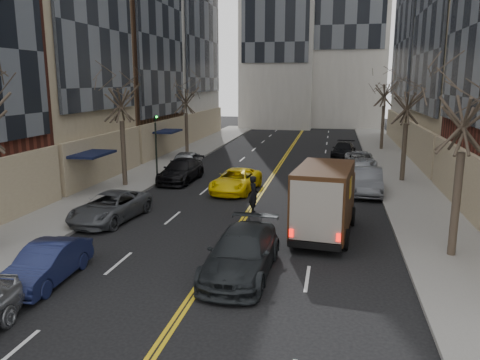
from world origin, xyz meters
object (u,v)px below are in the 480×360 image
object	(u,v)px
observer_sedan	(242,253)
ups_truck	(325,200)
taxi	(236,181)
pedestrian	(254,194)

from	to	relation	value
observer_sedan	ups_truck	bearing A→B (deg)	62.21
taxi	pedestrian	size ratio (longest dim) A/B	2.52
ups_truck	taxi	world-z (taller)	ups_truck
observer_sedan	taxi	distance (m)	12.52
ups_truck	observer_sedan	world-z (taller)	ups_truck
taxi	observer_sedan	bearing A→B (deg)	-71.55
observer_sedan	taxi	world-z (taller)	observer_sedan
observer_sedan	pedestrian	world-z (taller)	pedestrian
ups_truck	pedestrian	bearing A→B (deg)	147.37
observer_sedan	taxi	bearing A→B (deg)	104.37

